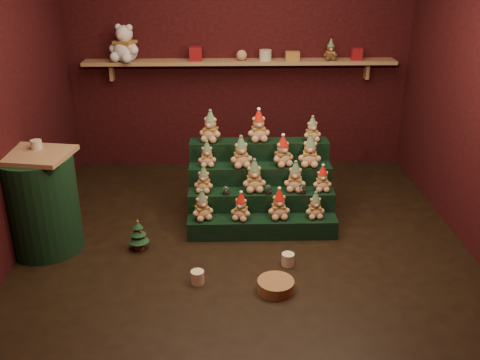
{
  "coord_description": "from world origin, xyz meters",
  "views": [
    {
      "loc": [
        -0.16,
        -4.33,
        2.49
      ],
      "look_at": [
        -0.04,
        0.25,
        0.51
      ],
      "focal_mm": 40.0,
      "sensor_mm": 36.0,
      "label": 1
    }
  ],
  "objects_px": {
    "side_table": "(41,202)",
    "white_bear": "(124,38)",
    "snow_globe_c": "(302,189)",
    "mug_right": "(288,259)",
    "snow_globe_b": "(268,189)",
    "wicker_basket": "(276,286)",
    "riser_tier_front": "(262,227)",
    "mini_christmas_tree": "(138,235)",
    "brown_bear": "(330,50)",
    "snow_globe_a": "(226,190)",
    "mug_left": "(198,277)"
  },
  "relations": [
    {
      "from": "riser_tier_front",
      "to": "mug_left",
      "type": "bearing_deg",
      "value": -126.64
    },
    {
      "from": "mug_left",
      "to": "white_bear",
      "type": "distance_m",
      "value": 3.07
    },
    {
      "from": "brown_bear",
      "to": "wicker_basket",
      "type": "bearing_deg",
      "value": -108.77
    },
    {
      "from": "white_bear",
      "to": "brown_bear",
      "type": "xyz_separation_m",
      "value": [
        2.34,
        0.0,
        -0.14
      ]
    },
    {
      "from": "side_table",
      "to": "mini_christmas_tree",
      "type": "height_order",
      "value": "side_table"
    },
    {
      "from": "side_table",
      "to": "white_bear",
      "type": "bearing_deg",
      "value": 85.72
    },
    {
      "from": "snow_globe_b",
      "to": "side_table",
      "type": "relative_size",
      "value": 0.1
    },
    {
      "from": "mini_christmas_tree",
      "to": "snow_globe_b",
      "type": "bearing_deg",
      "value": 17.82
    },
    {
      "from": "snow_globe_a",
      "to": "mini_christmas_tree",
      "type": "distance_m",
      "value": 0.91
    },
    {
      "from": "mug_left",
      "to": "white_bear",
      "type": "bearing_deg",
      "value": 109.55
    },
    {
      "from": "mini_christmas_tree",
      "to": "mug_right",
      "type": "relative_size",
      "value": 2.83
    },
    {
      "from": "snow_globe_a",
      "to": "white_bear",
      "type": "bearing_deg",
      "value": 125.51
    },
    {
      "from": "white_bear",
      "to": "snow_globe_c",
      "type": "bearing_deg",
      "value": -17.27
    },
    {
      "from": "snow_globe_c",
      "to": "mug_right",
      "type": "bearing_deg",
      "value": -106.18
    },
    {
      "from": "snow_globe_c",
      "to": "mug_left",
      "type": "distance_m",
      "value": 1.38
    },
    {
      "from": "side_table",
      "to": "mug_left",
      "type": "relative_size",
      "value": 8.4
    },
    {
      "from": "mug_left",
      "to": "mini_christmas_tree",
      "type": "bearing_deg",
      "value": 135.04
    },
    {
      "from": "snow_globe_b",
      "to": "white_bear",
      "type": "height_order",
      "value": "white_bear"
    },
    {
      "from": "riser_tier_front",
      "to": "brown_bear",
      "type": "height_order",
      "value": "brown_bear"
    },
    {
      "from": "side_table",
      "to": "brown_bear",
      "type": "xyz_separation_m",
      "value": [
        2.83,
        1.91,
        0.98
      ]
    },
    {
      "from": "mini_christmas_tree",
      "to": "wicker_basket",
      "type": "xyz_separation_m",
      "value": [
        1.17,
        -0.67,
        -0.1
      ]
    },
    {
      "from": "mug_left",
      "to": "brown_bear",
      "type": "relative_size",
      "value": 0.48
    },
    {
      "from": "riser_tier_front",
      "to": "wicker_basket",
      "type": "bearing_deg",
      "value": -86.76
    },
    {
      "from": "snow_globe_a",
      "to": "snow_globe_b",
      "type": "xyz_separation_m",
      "value": [
        0.4,
        0.0,
        0.0
      ]
    },
    {
      "from": "mug_right",
      "to": "brown_bear",
      "type": "relative_size",
      "value": 0.47
    },
    {
      "from": "snow_globe_c",
      "to": "wicker_basket",
      "type": "height_order",
      "value": "snow_globe_c"
    },
    {
      "from": "snow_globe_b",
      "to": "brown_bear",
      "type": "height_order",
      "value": "brown_bear"
    },
    {
      "from": "snow_globe_a",
      "to": "mini_christmas_tree",
      "type": "relative_size",
      "value": 0.28
    },
    {
      "from": "snow_globe_b",
      "to": "mug_right",
      "type": "relative_size",
      "value": 0.88
    },
    {
      "from": "snow_globe_a",
      "to": "mug_left",
      "type": "distance_m",
      "value": 1.02
    },
    {
      "from": "mini_christmas_tree",
      "to": "brown_bear",
      "type": "distance_m",
      "value": 3.08
    },
    {
      "from": "riser_tier_front",
      "to": "mug_right",
      "type": "xyz_separation_m",
      "value": [
        0.19,
        -0.52,
        -0.04
      ]
    },
    {
      "from": "mug_right",
      "to": "white_bear",
      "type": "distance_m",
      "value": 3.18
    },
    {
      "from": "snow_globe_c",
      "to": "mug_left",
      "type": "bearing_deg",
      "value": -135.83
    },
    {
      "from": "wicker_basket",
      "to": "side_table",
      "type": "bearing_deg",
      "value": 160.25
    },
    {
      "from": "mug_right",
      "to": "mug_left",
      "type": "bearing_deg",
      "value": -161.78
    },
    {
      "from": "snow_globe_a",
      "to": "snow_globe_b",
      "type": "distance_m",
      "value": 0.4
    },
    {
      "from": "side_table",
      "to": "mug_left",
      "type": "distance_m",
      "value": 1.56
    },
    {
      "from": "mug_right",
      "to": "riser_tier_front",
      "type": "bearing_deg",
      "value": 109.79
    },
    {
      "from": "wicker_basket",
      "to": "white_bear",
      "type": "distance_m",
      "value": 3.4
    },
    {
      "from": "brown_bear",
      "to": "snow_globe_c",
      "type": "bearing_deg",
      "value": -108.6
    },
    {
      "from": "mug_left",
      "to": "snow_globe_b",
      "type": "bearing_deg",
      "value": 55.65
    },
    {
      "from": "riser_tier_front",
      "to": "mug_right",
      "type": "height_order",
      "value": "riser_tier_front"
    },
    {
      "from": "mini_christmas_tree",
      "to": "white_bear",
      "type": "relative_size",
      "value": 0.59
    },
    {
      "from": "side_table",
      "to": "mug_right",
      "type": "height_order",
      "value": "side_table"
    },
    {
      "from": "snow_globe_b",
      "to": "wicker_basket",
      "type": "xyz_separation_m",
      "value": [
        -0.01,
        -1.05,
        -0.36
      ]
    },
    {
      "from": "side_table",
      "to": "brown_bear",
      "type": "bearing_deg",
      "value": 44.23
    },
    {
      "from": "snow_globe_b",
      "to": "side_table",
      "type": "height_order",
      "value": "side_table"
    },
    {
      "from": "mug_left",
      "to": "brown_bear",
      "type": "distance_m",
      "value": 3.21
    },
    {
      "from": "snow_globe_a",
      "to": "wicker_basket",
      "type": "xyz_separation_m",
      "value": [
        0.39,
        -1.05,
        -0.36
      ]
    }
  ]
}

